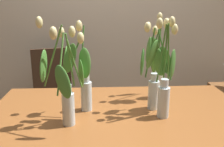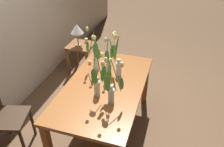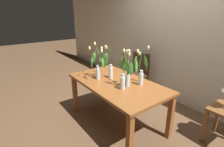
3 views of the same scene
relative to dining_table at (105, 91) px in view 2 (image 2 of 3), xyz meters
The scene contains 11 objects.
ground_plane 0.65m from the dining_table, ahead, with size 18.00×18.00×0.00m, color brown.
dining_table is the anchor object (origin of this frame).
tulip_vase_0 0.46m from the dining_table, 38.89° to the left, with size 0.15×0.21×0.58m.
tulip_vase_1 0.35m from the dining_table, ahead, with size 0.23×0.12×0.53m.
tulip_vase_2 0.40m from the dining_table, 16.47° to the right, with size 0.20×0.15×0.57m.
tulip_vase_3 0.35m from the dining_table, behind, with size 0.19×0.16×0.55m.
tulip_vase_4 0.46m from the dining_table, 150.82° to the right, with size 0.24×0.25×0.58m.
dining_chair 1.22m from the dining_table, 119.30° to the left, with size 0.49×0.49×0.93m.
side_table 1.57m from the dining_table, 35.00° to the left, with size 0.44×0.44×0.55m.
table_lamp 1.55m from the dining_table, 36.63° to the left, with size 0.22×0.22×0.40m.
pillar_candle 1.63m from the dining_table, 30.70° to the left, with size 0.06×0.06×0.07m, color beige.
Camera 2 is at (-2.01, -0.71, 2.29)m, focal length 35.62 mm.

